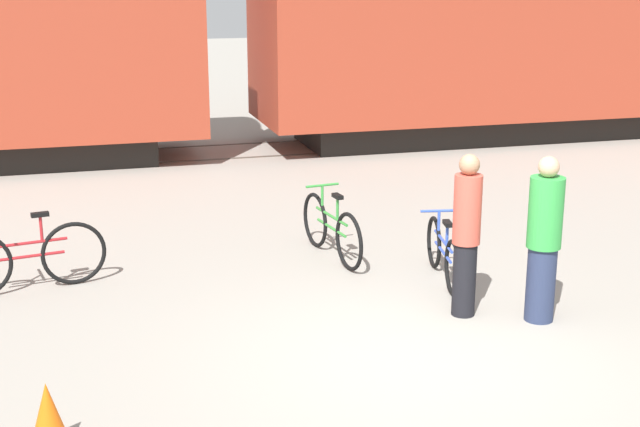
{
  "coord_description": "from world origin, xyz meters",
  "views": [
    {
      "loc": [
        -3.12,
        -7.42,
        3.65
      ],
      "look_at": [
        -0.63,
        1.43,
        1.1
      ],
      "focal_mm": 50.0,
      "sensor_mm": 36.0,
      "label": 1
    }
  ],
  "objects_px": {
    "traffic_cone": "(48,418)",
    "bicycle_maroon": "(27,258)",
    "bicycle_blue": "(443,253)",
    "freight_train": "(228,6)",
    "person_in_red": "(466,234)",
    "bicycle_green": "(331,229)",
    "person_in_green": "(544,240)"
  },
  "relations": [
    {
      "from": "traffic_cone",
      "to": "bicycle_maroon",
      "type": "bearing_deg",
      "value": 94.19
    },
    {
      "from": "bicycle_green",
      "to": "person_in_red",
      "type": "xyz_separation_m",
      "value": [
        0.82,
        -2.28,
        0.52
      ]
    },
    {
      "from": "bicycle_blue",
      "to": "person_in_red",
      "type": "bearing_deg",
      "value": -101.57
    },
    {
      "from": "bicycle_blue",
      "to": "freight_train",
      "type": "bearing_deg",
      "value": 97.17
    },
    {
      "from": "traffic_cone",
      "to": "bicycle_blue",
      "type": "bearing_deg",
      "value": 31.44
    },
    {
      "from": "bicycle_blue",
      "to": "person_in_red",
      "type": "distance_m",
      "value": 1.24
    },
    {
      "from": "bicycle_green",
      "to": "person_in_red",
      "type": "height_order",
      "value": "person_in_red"
    },
    {
      "from": "person_in_red",
      "to": "freight_train",
      "type": "bearing_deg",
      "value": -96.43
    },
    {
      "from": "bicycle_maroon",
      "to": "traffic_cone",
      "type": "relative_size",
      "value": 3.3
    },
    {
      "from": "freight_train",
      "to": "traffic_cone",
      "type": "height_order",
      "value": "freight_train"
    },
    {
      "from": "bicycle_maroon",
      "to": "person_in_green",
      "type": "xyz_separation_m",
      "value": [
        5.28,
        -2.41,
        0.49
      ]
    },
    {
      "from": "freight_train",
      "to": "person_in_red",
      "type": "relative_size",
      "value": 28.69
    },
    {
      "from": "bicycle_blue",
      "to": "traffic_cone",
      "type": "xyz_separation_m",
      "value": [
        -4.52,
        -2.76,
        -0.09
      ]
    },
    {
      "from": "person_in_green",
      "to": "traffic_cone",
      "type": "bearing_deg",
      "value": -73.31
    },
    {
      "from": "bicycle_maroon",
      "to": "bicycle_blue",
      "type": "distance_m",
      "value": 4.88
    },
    {
      "from": "bicycle_maroon",
      "to": "bicycle_blue",
      "type": "xyz_separation_m",
      "value": [
        4.79,
        -0.96,
        -0.06
      ]
    },
    {
      "from": "person_in_red",
      "to": "bicycle_green",
      "type": "bearing_deg",
      "value": -81.6
    },
    {
      "from": "freight_train",
      "to": "traffic_cone",
      "type": "bearing_deg",
      "value": -107.27
    },
    {
      "from": "bicycle_maroon",
      "to": "bicycle_green",
      "type": "xyz_separation_m",
      "value": [
        3.74,
        0.23,
        -0.01
      ]
    },
    {
      "from": "bicycle_green",
      "to": "bicycle_blue",
      "type": "bearing_deg",
      "value": -48.75
    },
    {
      "from": "freight_train",
      "to": "person_in_red",
      "type": "distance_m",
      "value": 9.7
    },
    {
      "from": "freight_train",
      "to": "bicycle_green",
      "type": "distance_m",
      "value": 7.61
    },
    {
      "from": "bicycle_blue",
      "to": "person_in_green",
      "type": "height_order",
      "value": "person_in_green"
    },
    {
      "from": "bicycle_green",
      "to": "person_in_green",
      "type": "bearing_deg",
      "value": -59.73
    },
    {
      "from": "person_in_red",
      "to": "traffic_cone",
      "type": "xyz_separation_m",
      "value": [
        -4.29,
        -1.67,
        -0.66
      ]
    },
    {
      "from": "person_in_red",
      "to": "person_in_green",
      "type": "distance_m",
      "value": 0.8
    },
    {
      "from": "bicycle_blue",
      "to": "traffic_cone",
      "type": "distance_m",
      "value": 5.29
    },
    {
      "from": "bicycle_blue",
      "to": "traffic_cone",
      "type": "bearing_deg",
      "value": -148.56
    },
    {
      "from": "bicycle_green",
      "to": "person_in_red",
      "type": "bearing_deg",
      "value": -70.15
    },
    {
      "from": "bicycle_maroon",
      "to": "bicycle_blue",
      "type": "bearing_deg",
      "value": -11.33
    },
    {
      "from": "person_in_green",
      "to": "person_in_red",
      "type": "bearing_deg",
      "value": -114.63
    },
    {
      "from": "bicycle_blue",
      "to": "person_in_green",
      "type": "distance_m",
      "value": 1.62
    }
  ]
}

